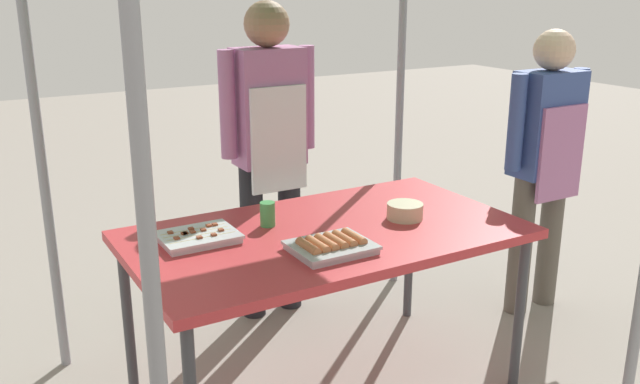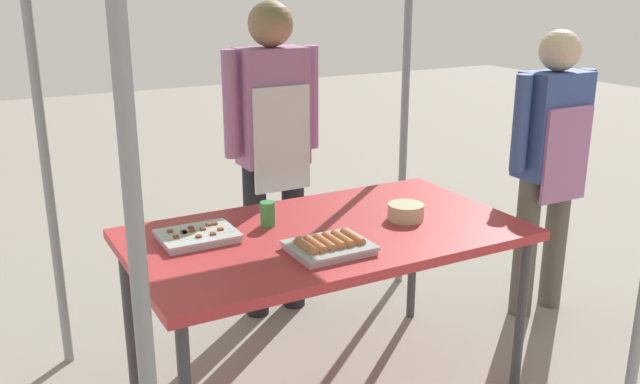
{
  "view_description": "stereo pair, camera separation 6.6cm",
  "coord_description": "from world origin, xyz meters",
  "px_view_note": "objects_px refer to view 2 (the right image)",
  "views": [
    {
      "loc": [
        -1.35,
        -2.27,
        1.73
      ],
      "look_at": [
        0.0,
        0.05,
        0.9
      ],
      "focal_mm": 38.57,
      "sensor_mm": 36.0,
      "label": 1
    },
    {
      "loc": [
        -1.29,
        -2.31,
        1.73
      ],
      "look_at": [
        0.0,
        0.05,
        0.9
      ],
      "focal_mm": 38.57,
      "sensor_mm": 36.0,
      "label": 2
    }
  ],
  "objects_px": {
    "stall_table": "(326,242)",
    "drink_cup_near_edge": "(268,214)",
    "tray_meat_skewers": "(198,236)",
    "vendor_woman": "(273,136)",
    "condiment_bowl": "(406,212)",
    "tray_grilled_sausages": "(329,246)",
    "customer_nearby": "(550,153)"
  },
  "relations": [
    {
      "from": "drink_cup_near_edge",
      "to": "vendor_woman",
      "type": "distance_m",
      "value": 0.74
    },
    {
      "from": "condiment_bowl",
      "to": "drink_cup_near_edge",
      "type": "xyz_separation_m",
      "value": [
        -0.55,
        0.21,
        0.02
      ]
    },
    {
      "from": "condiment_bowl",
      "to": "vendor_woman",
      "type": "distance_m",
      "value": 0.9
    },
    {
      "from": "stall_table",
      "to": "tray_meat_skewers",
      "type": "distance_m",
      "value": 0.52
    },
    {
      "from": "tray_meat_skewers",
      "to": "customer_nearby",
      "type": "height_order",
      "value": "customer_nearby"
    },
    {
      "from": "stall_table",
      "to": "drink_cup_near_edge",
      "type": "distance_m",
      "value": 0.27
    },
    {
      "from": "drink_cup_near_edge",
      "to": "condiment_bowl",
      "type": "bearing_deg",
      "value": -21.22
    },
    {
      "from": "tray_grilled_sausages",
      "to": "tray_meat_skewers",
      "type": "relative_size",
      "value": 1.0
    },
    {
      "from": "customer_nearby",
      "to": "condiment_bowl",
      "type": "bearing_deg",
      "value": -170.08
    },
    {
      "from": "drink_cup_near_edge",
      "to": "customer_nearby",
      "type": "relative_size",
      "value": 0.07
    },
    {
      "from": "stall_table",
      "to": "condiment_bowl",
      "type": "bearing_deg",
      "value": -7.29
    },
    {
      "from": "vendor_woman",
      "to": "condiment_bowl",
      "type": "bearing_deg",
      "value": 104.59
    },
    {
      "from": "condiment_bowl",
      "to": "tray_meat_skewers",
      "type": "bearing_deg",
      "value": 167.4
    },
    {
      "from": "customer_nearby",
      "to": "vendor_woman",
      "type": "bearing_deg",
      "value": 151.7
    },
    {
      "from": "condiment_bowl",
      "to": "vendor_woman",
      "type": "height_order",
      "value": "vendor_woman"
    },
    {
      "from": "stall_table",
      "to": "vendor_woman",
      "type": "distance_m",
      "value": 0.87
    },
    {
      "from": "condiment_bowl",
      "to": "drink_cup_near_edge",
      "type": "relative_size",
      "value": 1.52
    },
    {
      "from": "tray_grilled_sausages",
      "to": "condiment_bowl",
      "type": "relative_size",
      "value": 1.94
    },
    {
      "from": "stall_table",
      "to": "vendor_woman",
      "type": "xyz_separation_m",
      "value": [
        0.14,
        0.81,
        0.28
      ]
    },
    {
      "from": "condiment_bowl",
      "to": "tray_grilled_sausages",
      "type": "bearing_deg",
      "value": -160.75
    },
    {
      "from": "tray_grilled_sausages",
      "to": "drink_cup_near_edge",
      "type": "xyz_separation_m",
      "value": [
        -0.08,
        0.38,
        0.03
      ]
    },
    {
      "from": "stall_table",
      "to": "vendor_woman",
      "type": "bearing_deg",
      "value": 80.01
    },
    {
      "from": "stall_table",
      "to": "drink_cup_near_edge",
      "type": "bearing_deg",
      "value": 137.87
    },
    {
      "from": "tray_meat_skewers",
      "to": "vendor_woman",
      "type": "distance_m",
      "value": 0.94
    },
    {
      "from": "drink_cup_near_edge",
      "to": "tray_grilled_sausages",
      "type": "bearing_deg",
      "value": -77.75
    },
    {
      "from": "tray_meat_skewers",
      "to": "condiment_bowl",
      "type": "height_order",
      "value": "condiment_bowl"
    },
    {
      "from": "stall_table",
      "to": "tray_meat_skewers",
      "type": "bearing_deg",
      "value": 163.64
    },
    {
      "from": "condiment_bowl",
      "to": "drink_cup_near_edge",
      "type": "distance_m",
      "value": 0.59
    },
    {
      "from": "tray_meat_skewers",
      "to": "vendor_woman",
      "type": "height_order",
      "value": "vendor_woman"
    },
    {
      "from": "tray_meat_skewers",
      "to": "customer_nearby",
      "type": "distance_m",
      "value": 1.9
    },
    {
      "from": "stall_table",
      "to": "customer_nearby",
      "type": "height_order",
      "value": "customer_nearby"
    },
    {
      "from": "stall_table",
      "to": "customer_nearby",
      "type": "relative_size",
      "value": 1.07
    }
  ]
}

